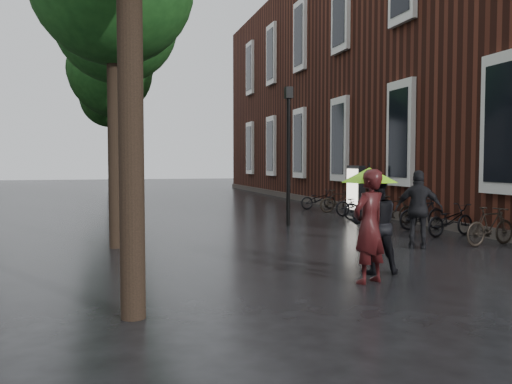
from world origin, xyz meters
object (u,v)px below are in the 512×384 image
object	(u,v)px
person_black	(375,224)
person_burgundy	(369,226)
pedestrian_walking	(419,209)
ad_lightbox	(355,190)
parked_bicycles	(382,209)
lamp_post	(288,142)

from	to	relation	value
person_black	person_burgundy	bearing A→B (deg)	67.92
pedestrian_walking	ad_lightbox	distance (m)	7.93
person_burgundy	parked_bicycles	bearing A→B (deg)	-143.49
person_black	ad_lightbox	size ratio (longest dim) A/B	0.95
person_burgundy	ad_lightbox	size ratio (longest dim) A/B	1.01
pedestrian_walking	person_burgundy	bearing A→B (deg)	78.52
person_black	pedestrian_walking	xyz separation A→B (m)	(2.36, 2.32, 0.02)
pedestrian_walking	lamp_post	world-z (taller)	lamp_post
person_black	parked_bicycles	xyz separation A→B (m)	(4.27, 7.55, -0.44)
parked_bicycles	ad_lightbox	bearing A→B (deg)	85.56
person_black	ad_lightbox	distance (m)	10.92
person_burgundy	pedestrian_walking	xyz separation A→B (m)	(2.83, 2.99, -0.04)
parked_bicycles	lamp_post	bearing A→B (deg)	-175.50
person_burgundy	person_black	size ratio (longest dim) A/B	1.06
person_burgundy	lamp_post	xyz separation A→B (m)	(1.31, 7.95, 1.69)
person_burgundy	parked_bicycles	world-z (taller)	person_burgundy
parked_bicycles	pedestrian_walking	bearing A→B (deg)	-110.07
lamp_post	parked_bicycles	bearing A→B (deg)	4.50
person_black	lamp_post	distance (m)	7.53
person_burgundy	pedestrian_walking	world-z (taller)	person_burgundy
pedestrian_walking	lamp_post	bearing A→B (deg)	-41.04
pedestrian_walking	lamp_post	distance (m)	5.47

